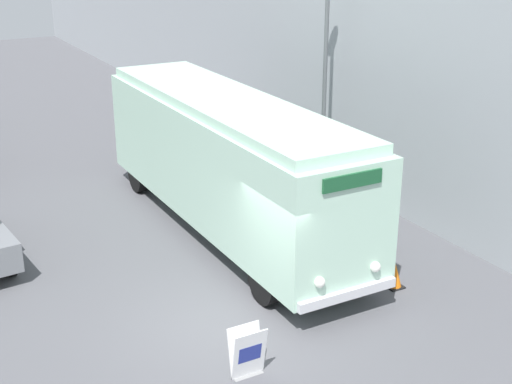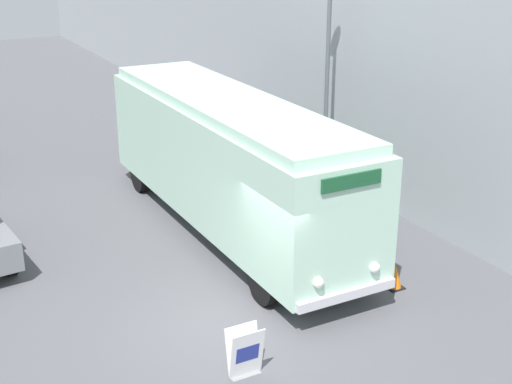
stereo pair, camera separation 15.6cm
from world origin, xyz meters
TOP-DOWN VIEW (x-y plane):
  - ground_plane at (0.00, 0.00)m, footprint 80.00×80.00m
  - building_wall_right at (6.78, 10.00)m, footprint 0.30×60.00m
  - vintage_bus at (2.14, 4.32)m, footprint 2.41×10.49m
  - sign_board at (-0.42, -1.51)m, footprint 0.63×0.35m
  - streetlamp at (5.91, 5.62)m, footprint 0.36×0.36m
  - traffic_cone at (3.91, -0.23)m, footprint 0.36×0.36m

SIDE VIEW (x-z plane):
  - ground_plane at x=0.00m, z-range 0.00..0.00m
  - traffic_cone at x=3.91m, z-range -0.01..0.55m
  - sign_board at x=-0.42m, z-range -0.02..0.91m
  - vintage_bus at x=2.14m, z-range 0.21..3.69m
  - building_wall_right at x=6.78m, z-range 0.00..6.31m
  - streetlamp at x=5.91m, z-range 0.94..7.05m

